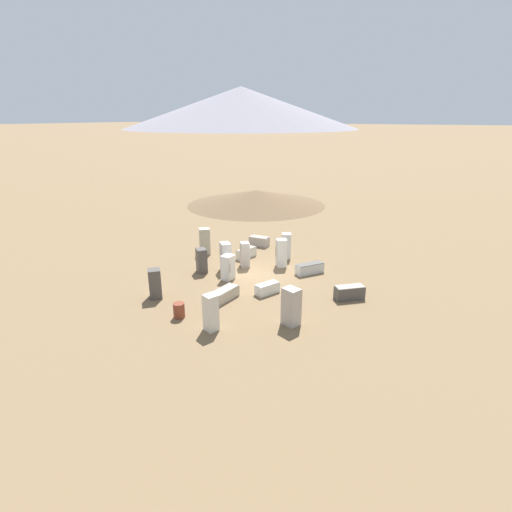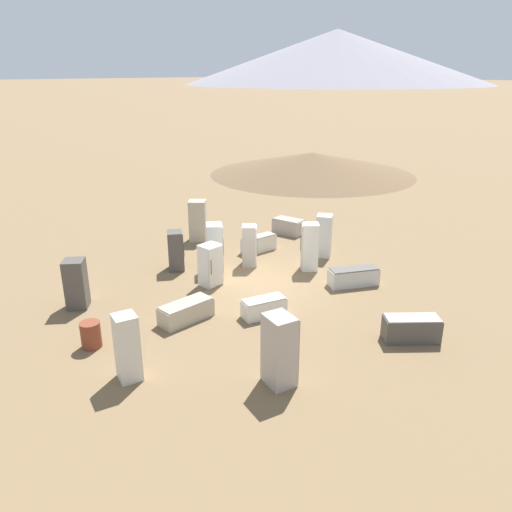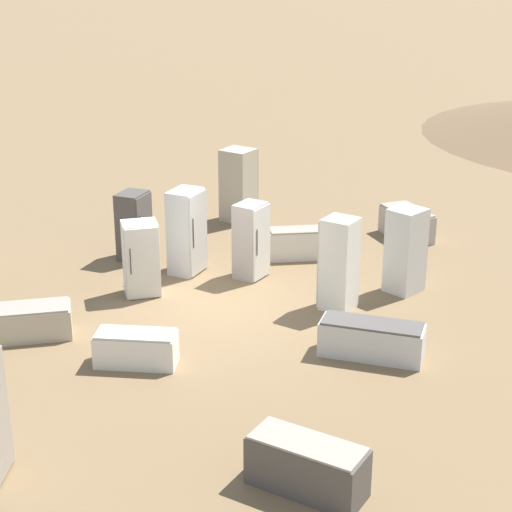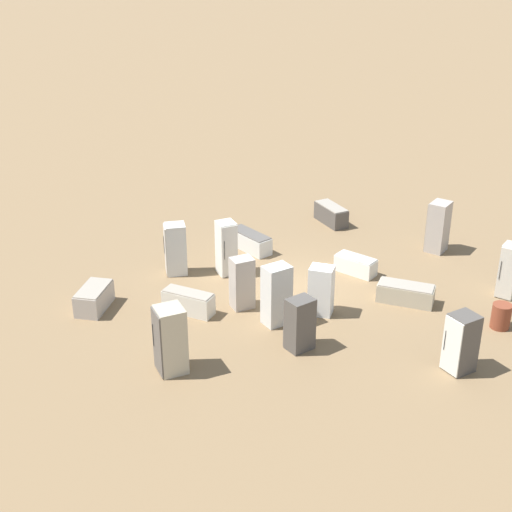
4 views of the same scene
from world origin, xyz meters
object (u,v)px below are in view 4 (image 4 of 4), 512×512
(discarded_fridge_8, at_px, (438,227))
(discarded_fridge_14, at_px, (300,324))
(discarded_fridge_7, at_px, (242,283))
(discarded_fridge_12, at_px, (226,248))
(discarded_fridge_9, at_px, (406,293))
(discarded_fridge_1, at_px, (250,241))
(discarded_fridge_6, at_px, (461,343))
(discarded_fridge_15, at_px, (175,249))
(discarded_fridge_4, at_px, (321,290))
(rusty_barrel, at_px, (501,316))
(discarded_fridge_3, at_px, (509,271))
(discarded_fridge_13, at_px, (356,265))
(discarded_fridge_11, at_px, (188,302))
(discarded_fridge_2, at_px, (170,340))
(discarded_fridge_10, at_px, (276,295))
(discarded_fridge_0, at_px, (331,214))
(discarded_fridge_5, at_px, (94,298))

(discarded_fridge_8, distance_m, discarded_fridge_14, 8.77)
(discarded_fridge_7, xyz_separation_m, discarded_fridge_12, (-2.20, -1.13, 0.11))
(discarded_fridge_8, bearing_deg, discarded_fridge_9, -170.59)
(discarded_fridge_1, xyz_separation_m, discarded_fridge_6, (6.42, 7.52, 0.51))
(discarded_fridge_15, bearing_deg, discarded_fridge_4, -132.33)
(discarded_fridge_7, relative_size, rusty_barrel, 2.18)
(discarded_fridge_3, height_order, discarded_fridge_14, discarded_fridge_3)
(discarded_fridge_7, relative_size, discarded_fridge_8, 0.89)
(discarded_fridge_13, bearing_deg, discarded_fridge_11, 154.83)
(discarded_fridge_2, xyz_separation_m, discarded_fridge_6, (-1.89, 7.64, -0.12))
(discarded_fridge_7, distance_m, discarded_fridge_10, 1.48)
(discarded_fridge_0, distance_m, discarded_fridge_9, 6.99)
(discarded_fridge_2, distance_m, discarded_fridge_10, 3.91)
(discarded_fridge_2, bearing_deg, discarded_fridge_10, -73.11)
(discarded_fridge_9, relative_size, discarded_fridge_13, 1.20)
(discarded_fridge_4, relative_size, discarded_fridge_5, 1.06)
(discarded_fridge_12, distance_m, discarded_fridge_15, 1.77)
(discarded_fridge_2, height_order, discarded_fridge_15, discarded_fridge_2)
(discarded_fridge_8, bearing_deg, discarded_fridge_10, 165.89)
(discarded_fridge_2, height_order, rusty_barrel, discarded_fridge_2)
(discarded_fridge_0, bearing_deg, discarded_fridge_8, 116.95)
(discarded_fridge_15, bearing_deg, discarded_fridge_3, -110.70)
(discarded_fridge_3, bearing_deg, discarded_fridge_15, 26.26)
(discarded_fridge_3, bearing_deg, discarded_fridge_4, 45.40)
(rusty_barrel, bearing_deg, discarded_fridge_13, -119.97)
(discarded_fridge_7, height_order, discarded_fridge_15, discarded_fridge_15)
(discarded_fridge_2, relative_size, discarded_fridge_12, 1.00)
(discarded_fridge_5, bearing_deg, discarded_fridge_14, -9.04)
(discarded_fridge_0, bearing_deg, discarded_fridge_15, 11.54)
(discarded_fridge_3, distance_m, rusty_barrel, 2.25)
(discarded_fridge_3, xyz_separation_m, discarded_fridge_10, (3.49, -6.99, 0.04))
(discarded_fridge_14, xyz_separation_m, discarded_fridge_15, (-3.81, -5.09, 0.12))
(discarded_fridge_4, bearing_deg, discarded_fridge_0, 99.79)
(discarded_fridge_8, bearing_deg, discarded_fridge_11, 152.66)
(discarded_fridge_13, relative_size, rusty_barrel, 1.99)
(discarded_fridge_8, bearing_deg, discarded_fridge_6, -153.88)
(discarded_fridge_2, height_order, discarded_fridge_14, discarded_fridge_2)
(discarded_fridge_2, height_order, discarded_fridge_11, discarded_fridge_2)
(discarded_fridge_9, bearing_deg, discarded_fridge_1, 71.32)
(discarded_fridge_11, distance_m, discarded_fridge_15, 2.92)
(discarded_fridge_15, relative_size, rusty_barrel, 2.35)
(discarded_fridge_4, distance_m, discarded_fridge_11, 4.19)
(discarded_fridge_10, bearing_deg, discarded_fridge_0, 40.42)
(discarded_fridge_15, bearing_deg, discarded_fridge_14, -152.37)
(discarded_fridge_2, xyz_separation_m, discarded_fridge_14, (-1.94, 3.19, -0.17))
(discarded_fridge_2, height_order, discarded_fridge_10, discarded_fridge_2)
(discarded_fridge_2, xyz_separation_m, discarded_fridge_15, (-5.75, -1.90, -0.05))
(discarded_fridge_0, height_order, discarded_fridge_2, discarded_fridge_2)
(rusty_barrel, bearing_deg, discarded_fridge_2, -63.02)
(discarded_fridge_2, height_order, discarded_fridge_6, discarded_fridge_2)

